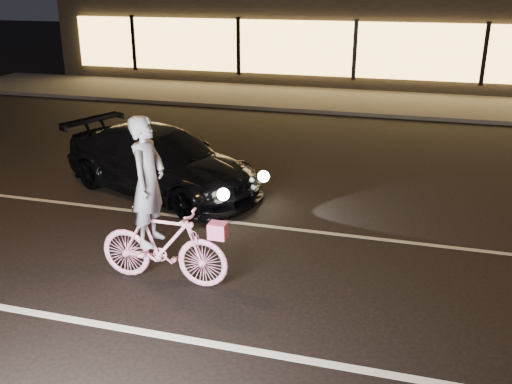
% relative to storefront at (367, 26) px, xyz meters
% --- Properties ---
extents(ground, '(90.00, 90.00, 0.00)m').
position_rel_storefront_xyz_m(ground, '(0.00, -18.97, -2.15)').
color(ground, black).
rests_on(ground, ground).
extents(lane_stripe_near, '(60.00, 0.12, 0.01)m').
position_rel_storefront_xyz_m(lane_stripe_near, '(0.00, -20.47, -2.14)').
color(lane_stripe_near, silver).
rests_on(lane_stripe_near, ground).
extents(lane_stripe_far, '(60.00, 0.10, 0.01)m').
position_rel_storefront_xyz_m(lane_stripe_far, '(0.00, -16.97, -2.14)').
color(lane_stripe_far, gray).
rests_on(lane_stripe_far, ground).
extents(sidewalk, '(30.00, 4.00, 0.12)m').
position_rel_storefront_xyz_m(sidewalk, '(0.00, -5.97, -2.09)').
color(sidewalk, '#383533').
rests_on(sidewalk, ground).
extents(storefront, '(25.40, 8.42, 4.20)m').
position_rel_storefront_xyz_m(storefront, '(0.00, 0.00, 0.00)').
color(storefront, black).
rests_on(storefront, ground).
extents(cyclist, '(1.92, 0.66, 2.41)m').
position_rel_storefront_xyz_m(cyclist, '(-0.91, -19.23, -1.29)').
color(cyclist, '#FF4197').
rests_on(cyclist, ground).
extents(sedan, '(4.79, 3.26, 1.29)m').
position_rel_storefront_xyz_m(sedan, '(-2.46, -15.84, -1.50)').
color(sedan, black).
rests_on(sedan, ground).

